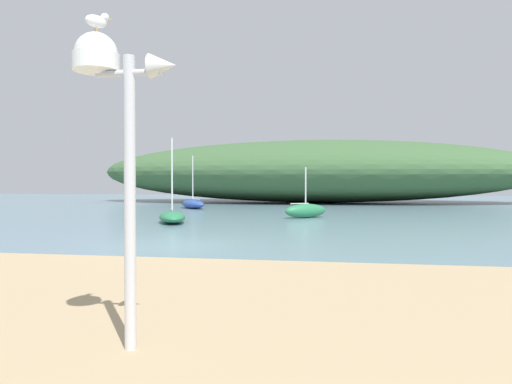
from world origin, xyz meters
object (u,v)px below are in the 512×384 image
at_px(sailboat_mid_channel, 306,211).
at_px(sailboat_east_reach, 193,204).
at_px(mast_structure, 111,91).
at_px(sailboat_centre_water, 172,217).
at_px(seagull_on_radar, 97,20).

height_order(sailboat_mid_channel, sailboat_east_reach, sailboat_east_reach).
height_order(mast_structure, sailboat_east_reach, sailboat_east_reach).
xyz_separation_m(sailboat_centre_water, sailboat_east_reach, (-2.78, 12.22, 0.05)).
xyz_separation_m(sailboat_mid_channel, sailboat_east_reach, (-8.96, 8.00, -0.05)).
height_order(sailboat_centre_water, sailboat_east_reach, sailboat_centre_water).
relative_size(sailboat_centre_water, sailboat_east_reach, 1.03).
bearing_deg(mast_structure, sailboat_centre_water, 107.85).
distance_m(mast_structure, sailboat_east_reach, 30.44).
relative_size(sailboat_mid_channel, sailboat_centre_water, 0.68).
relative_size(seagull_on_radar, sailboat_centre_water, 0.07).
xyz_separation_m(mast_structure, sailboat_east_reach, (-8.24, 29.19, -2.53)).
distance_m(seagull_on_radar, sailboat_east_reach, 30.45).
bearing_deg(seagull_on_radar, mast_structure, -5.00).
bearing_deg(sailboat_east_reach, sailboat_centre_water, -77.18).
bearing_deg(sailboat_mid_channel, sailboat_centre_water, -145.68).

